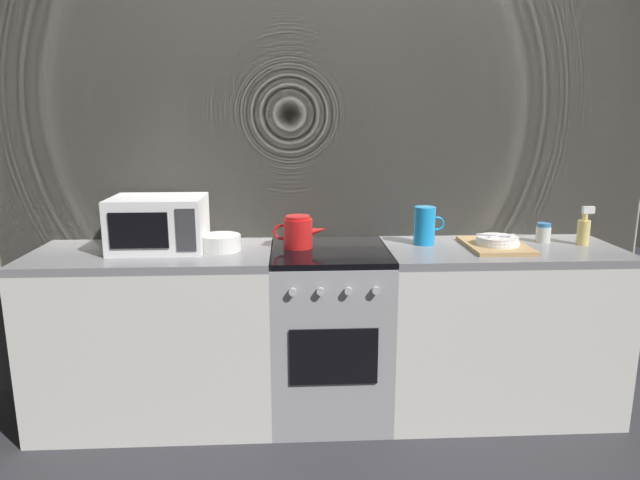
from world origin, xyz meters
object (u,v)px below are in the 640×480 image
Objects in this scene: microwave at (159,224)px; mixing_bowl at (221,243)px; kettle at (298,232)px; spice_jar at (543,233)px; stove_unit at (329,333)px; pitcher at (425,226)px; spray_bottle at (584,230)px; dish_pile at (496,243)px.

microwave is 0.33m from mixing_bowl.
kettle is 0.39m from mixing_bowl.
mixing_bowl is 1.90× the size of spice_jar.
stove_unit is 8.57× the size of spice_jar.
stove_unit is 1.96× the size of microwave.
kettle is 0.67m from pitcher.
microwave reaches higher than mixing_bowl.
kettle is at bearing 161.37° from stove_unit.
mixing_bowl is at bearing -6.00° from microwave.
stove_unit is at bearing -1.18° from mixing_bowl.
microwave is 2.30× the size of pitcher.
stove_unit is at bearing -178.23° from spray_bottle.
spray_bottle reaches higher than spice_jar.
stove_unit is at bearing -169.31° from pitcher.
spray_bottle is at bearing 0.91° from mixing_bowl.
spray_bottle is (1.34, 0.04, 0.53)m from stove_unit.
kettle is (0.70, 0.01, -0.05)m from microwave.
kettle is 0.71× the size of dish_pile.
spice_jar is at bearing 5.31° from stove_unit.
spray_bottle is at bearing -0.07° from microwave.
dish_pile is (0.35, -0.10, -0.08)m from pitcher.
spice_jar is (1.71, 0.10, 0.01)m from mixing_bowl.
pitcher is at bearing 2.17° from microwave.
microwave is 1.62× the size of kettle.
dish_pile is at bearing -3.49° from kettle.
mixing_bowl is (0.31, -0.03, -0.10)m from microwave.
pitcher is (0.51, 0.10, 0.55)m from stove_unit.
pitcher is at bearing 3.61° from kettle.
dish_pile is 3.81× the size of spice_jar.
mixing_bowl is at bearing -176.77° from spice_jar.
stove_unit is 3.16× the size of kettle.
kettle is 2.71× the size of spice_jar.
mixing_bowl is at bearing -175.43° from pitcher.
pitcher is 0.99× the size of spray_bottle.
spice_jar is (1.31, 0.05, -0.03)m from kettle.
pitcher reaches higher than spice_jar.
mixing_bowl is 0.50× the size of dish_pile.
spice_jar is 0.52× the size of spray_bottle.
spice_jar is (0.65, 0.01, -0.05)m from pitcher.
spray_bottle is at bearing -0.47° from kettle.
stove_unit is at bearing -18.63° from kettle.
kettle is at bearing -176.39° from pitcher.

